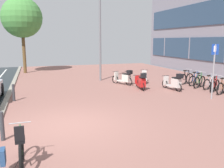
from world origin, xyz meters
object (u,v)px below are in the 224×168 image
Objects in this scene: bicycle_rack_04 at (196,80)px; lamp_post at (100,30)px; scooter_extra at (144,77)px; bicycle_rack_02 at (210,84)px; bicycle_rack_00 at (223,88)px; bollard_near at (2,126)px; bicycle_rack_05 at (186,79)px; scooter_mid at (124,78)px; scooter_far at (141,82)px; scooter_near at (174,82)px; parking_sign at (214,66)px; street_tree at (22,18)px; bollard_far at (14,93)px; bicycle_rack_01 at (215,86)px; bicycle_foreground at (20,150)px; bicycle_rack_03 at (199,82)px.

bicycle_rack_04 is 7.18m from lamp_post.
bicycle_rack_02 is at bearing -48.65° from scooter_extra.
bicycle_rack_02 is at bearing 79.66° from bicycle_rack_00.
bollard_near is at bearing -158.30° from bicycle_rack_02.
scooter_extra is (-2.45, 1.18, 0.04)m from bicycle_rack_05.
scooter_mid is 1.79m from scooter_far.
bicycle_rack_00 reaches higher than bicycle_rack_02.
scooter_far is (-3.56, -0.70, 0.10)m from bicycle_rack_05.
scooter_far is at bearing 38.58° from bollard_near.
parking_sign is (0.62, -2.36, 1.17)m from scooter_near.
lamp_post reaches higher than bicycle_rack_02.
parking_sign is (2.67, -4.95, 1.18)m from scooter_mid.
bicycle_rack_05 is 6.68m from lamp_post.
street_tree is (-6.59, 9.92, 4.26)m from scooter_far.
bicycle_rack_02 is 1.58× the size of bollard_far.
bicycle_rack_01 is at bearing -41.93° from scooter_mid.
scooter_near is (-2.12, -0.89, 0.12)m from bicycle_rack_04.
bicycle_rack_05 is (-0.07, 2.55, 0.02)m from bicycle_rack_01.
bicycle_foreground is 12.45m from bicycle_rack_04.
bicycle_rack_04 is at bearing 22.83° from scooter_near.
bicycle_foreground is 10.98m from bicycle_rack_00.
scooter_mid is at bearing 157.99° from bicycle_rack_04.
bicycle_rack_01 is 10.57m from bollard_far.
bollard_far is at bearing 94.67° from bicycle_foreground.
bicycle_rack_02 is 7.96m from lamp_post.
street_tree is (-10.19, 12.42, 4.38)m from bicycle_rack_00.
bicycle_rack_05 is at bearing 110.84° from bicycle_rack_04.
bicycle_rack_00 is 0.64m from bicycle_rack_01.
bicycle_rack_00 is at bearing -51.80° from lamp_post.
bicycle_rack_03 is 0.71× the size of scooter_far.
bicycle_rack_04 is at bearing 35.52° from bicycle_foreground.
bicycle_rack_00 is 0.71× the size of scooter_near.
lamp_post is (-1.01, 2.10, 3.09)m from scooter_mid.
bicycle_rack_05 is 4.08m from scooter_mid.
bicycle_rack_05 is 2.43m from scooter_near.
bollard_near is (-5.47, -9.32, -3.12)m from lamp_post.
lamp_post is (-4.99, 6.34, 3.21)m from bicycle_rack_00.
parking_sign is (2.29, -3.20, 1.17)m from scooter_far.
bicycle_rack_04 is 0.20× the size of lamp_post.
scooter_mid is at bearing 128.54° from scooter_near.
lamp_post is at bearing 117.60° from parking_sign.
bollard_near is at bearing -131.91° from scooter_mid.
bicycle_rack_05 is at bearing 72.04° from parking_sign.
bollard_far is at bearing -162.37° from scooter_extra.
bicycle_rack_04 is 10.69m from bollard_far.
bicycle_foreground is 0.82× the size of scooter_extra.
bicycle_rack_03 is (9.92, 6.59, -0.04)m from bicycle_foreground.
lamp_post is at bearing 135.88° from bicycle_rack_02.
bicycle_rack_01 is 0.67× the size of scooter_near.
bollard_far is at bearing -159.69° from scooter_mid.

